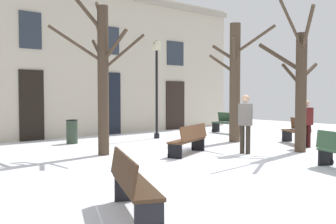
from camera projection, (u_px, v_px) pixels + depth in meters
ground_plane at (202, 158)px, 10.98m from camera, size 29.37×29.37×0.00m
building_facade at (75, 59)px, 16.40m from camera, size 18.36×0.60×6.42m
tree_right_of_center at (300, 86)px, 12.12m from camera, size 2.44×2.28×4.50m
tree_left_of_center at (102, 72)px, 11.51m from camera, size 2.30×2.48×4.81m
tree_center at (235, 81)px, 14.61m from camera, size 1.05×2.37×4.41m
streetlamp at (157, 79)px, 15.80m from camera, size 0.30×0.30×3.95m
litter_bin at (72, 132)px, 14.20m from camera, size 0.43×0.43×0.86m
bench_by_litter_bin at (189, 139)px, 11.64m from camera, size 1.86×1.14×0.89m
bench_near_lamp at (132, 184)px, 5.78m from camera, size 1.18×1.84×0.93m
bench_near_center_tree at (297, 131)px, 14.14m from camera, size 1.24×1.52×0.92m
bench_far_corner at (228, 123)px, 17.87m from camera, size 0.67×1.71×0.94m
person_by_shop_door at (245, 121)px, 11.78m from camera, size 0.34×0.43×1.77m
person_crossing_plaza at (306, 122)px, 13.13m from camera, size 0.44×0.37×1.58m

